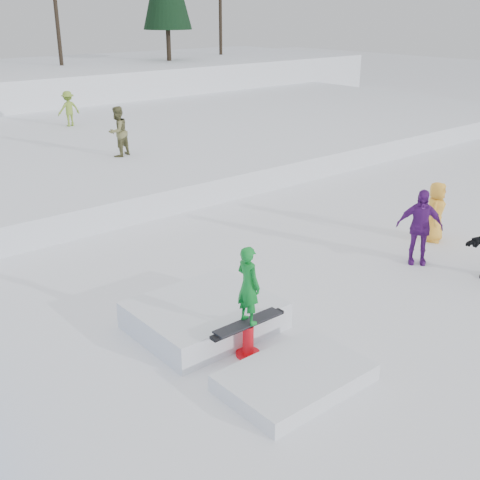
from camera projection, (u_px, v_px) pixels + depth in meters
ground at (286, 326)px, 11.82m from camera, size 120.00×120.00×0.00m
walker_olive at (118, 132)px, 21.42m from camera, size 1.05×0.94×1.78m
walker_ygreen at (69, 109)px, 26.88m from camera, size 1.00×0.58×1.55m
spectator_purple at (419, 227)px, 14.43m from camera, size 1.06×1.12×1.87m
spectator_yellow at (435, 212)px, 15.86m from camera, size 0.93×0.79×1.61m
jib_rail_feature at (228, 328)px, 11.15m from camera, size 2.60×4.40×2.11m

